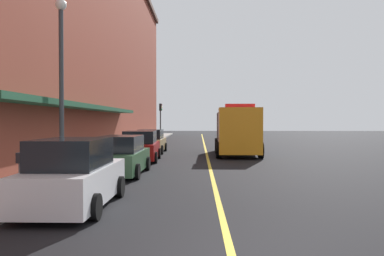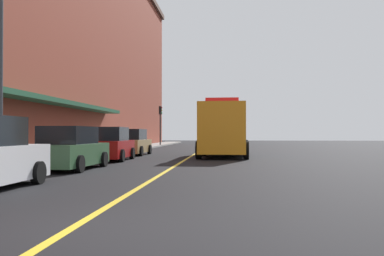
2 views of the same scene
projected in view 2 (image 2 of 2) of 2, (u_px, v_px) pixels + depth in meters
ground_plane at (197, 153)px, 31.24m from camera, size 112.00×112.00×0.00m
sidewalk_left at (113, 152)px, 31.77m from camera, size 2.40×70.00×0.15m
lane_center_stripe at (197, 153)px, 31.24m from camera, size 0.16×70.00×0.01m
brick_building_left at (8, 26)px, 31.53m from camera, size 13.83×64.00×18.61m
parked_car_1 at (70, 149)px, 16.90m from camera, size 2.01×4.63×1.69m
parked_car_2 at (109, 145)px, 22.55m from camera, size 2.22×4.27×1.75m
parked_car_3 at (132, 143)px, 28.19m from camera, size 2.04×4.59×1.70m
utility_truck at (224, 130)px, 26.31m from camera, size 3.08×7.67×3.36m
street_lamp_left at (0, 52)px, 15.69m from camera, size 0.44×0.44×6.94m
traffic_light_near at (160, 118)px, 48.13m from camera, size 0.38×0.36×4.30m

